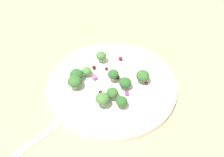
{
  "coord_description": "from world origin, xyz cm",
  "views": [
    {
      "loc": [
        36.91,
        -10.12,
        43.69
      ],
      "look_at": [
        -2.02,
        -2.43,
        2.7
      ],
      "focal_mm": 42.36,
      "sensor_mm": 36.0,
      "label": 1
    }
  ],
  "objects_px": {
    "broccoli_floret_0": "(113,74)",
    "fork": "(43,135)",
    "broccoli_floret_1": "(87,71)",
    "broccoli_floret_2": "(102,99)",
    "plate": "(112,84)"
  },
  "relations": [
    {
      "from": "broccoli_floret_1",
      "to": "broccoli_floret_0",
      "type": "bearing_deg",
      "value": 62.28
    },
    {
      "from": "broccoli_floret_1",
      "to": "broccoli_floret_2",
      "type": "height_order",
      "value": "broccoli_floret_2"
    },
    {
      "from": "broccoli_floret_0",
      "to": "fork",
      "type": "height_order",
      "value": "broccoli_floret_0"
    },
    {
      "from": "plate",
      "to": "fork",
      "type": "relative_size",
      "value": 1.74
    },
    {
      "from": "broccoli_floret_0",
      "to": "broccoli_floret_2",
      "type": "bearing_deg",
      "value": -28.55
    },
    {
      "from": "broccoli_floret_2",
      "to": "fork",
      "type": "relative_size",
      "value": 0.17
    },
    {
      "from": "broccoli_floret_1",
      "to": "broccoli_floret_2",
      "type": "xyz_separation_m",
      "value": [
        0.09,
        0.02,
        0.01
      ]
    },
    {
      "from": "broccoli_floret_0",
      "to": "fork",
      "type": "relative_size",
      "value": 0.15
    },
    {
      "from": "plate",
      "to": "broccoli_floret_2",
      "type": "relative_size",
      "value": 10.27
    },
    {
      "from": "plate",
      "to": "broccoli_floret_1",
      "type": "height_order",
      "value": "broccoli_floret_1"
    },
    {
      "from": "broccoli_floret_0",
      "to": "broccoli_floret_2",
      "type": "distance_m",
      "value": 0.07
    },
    {
      "from": "plate",
      "to": "broccoli_floret_1",
      "type": "distance_m",
      "value": 0.06
    },
    {
      "from": "broccoli_floret_1",
      "to": "broccoli_floret_2",
      "type": "relative_size",
      "value": 0.78
    },
    {
      "from": "broccoli_floret_1",
      "to": "broccoli_floret_2",
      "type": "distance_m",
      "value": 0.1
    },
    {
      "from": "broccoli_floret_0",
      "to": "broccoli_floret_1",
      "type": "bearing_deg",
      "value": -117.72
    }
  ]
}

